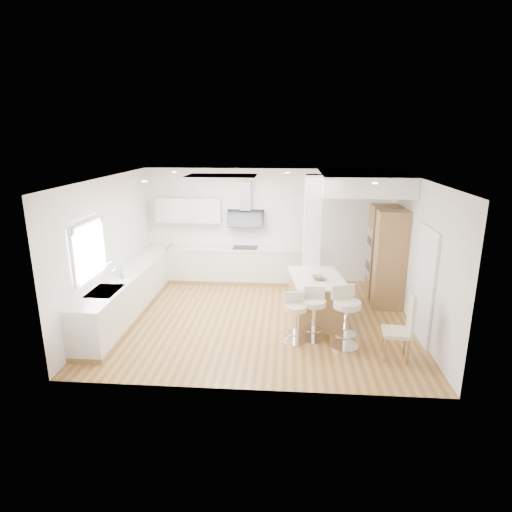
# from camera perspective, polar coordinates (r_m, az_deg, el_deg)

# --- Properties ---
(ground) EXTENTS (6.00, 6.00, 0.00)m
(ground) POSITION_cam_1_polar(r_m,az_deg,el_deg) (8.72, 0.43, -8.37)
(ground) COLOR #AC7A3F
(ground) RESTS_ON ground
(ceiling) EXTENTS (6.00, 5.00, 0.02)m
(ceiling) POSITION_cam_1_polar(r_m,az_deg,el_deg) (8.72, 0.43, -8.37)
(ceiling) COLOR white
(ceiling) RESTS_ON ground
(wall_back) EXTENTS (6.00, 0.04, 2.80)m
(wall_back) POSITION_cam_1_polar(r_m,az_deg,el_deg) (10.67, 1.38, 4.08)
(wall_back) COLOR white
(wall_back) RESTS_ON ground
(wall_left) EXTENTS (0.04, 5.00, 2.80)m
(wall_left) POSITION_cam_1_polar(r_m,az_deg,el_deg) (8.96, -19.08, 0.90)
(wall_left) COLOR white
(wall_left) RESTS_ON ground
(wall_right) EXTENTS (0.04, 5.00, 2.80)m
(wall_right) POSITION_cam_1_polar(r_m,az_deg,el_deg) (8.58, 20.86, 0.10)
(wall_right) COLOR white
(wall_right) RESTS_ON ground
(skylight) EXTENTS (4.10, 2.10, 0.06)m
(skylight) POSITION_cam_1_polar(r_m,az_deg,el_deg) (8.67, -4.56, 10.47)
(skylight) COLOR white
(skylight) RESTS_ON ground
(window_left) EXTENTS (0.06, 1.28, 1.07)m
(window_left) POSITION_cam_1_polar(r_m,az_deg,el_deg) (8.08, -21.44, 1.27)
(window_left) COLOR white
(window_left) RESTS_ON ground
(doorway_right) EXTENTS (0.05, 1.00, 2.10)m
(doorway_right) POSITION_cam_1_polar(r_m,az_deg,el_deg) (8.14, 21.55, -3.75)
(doorway_right) COLOR #433C34
(doorway_right) RESTS_ON ground
(counter_left) EXTENTS (0.63, 4.50, 1.35)m
(counter_left) POSITION_cam_1_polar(r_m,az_deg,el_deg) (9.32, -16.31, -4.36)
(counter_left) COLOR #9E7543
(counter_left) RESTS_ON ground
(counter_back) EXTENTS (3.62, 0.63, 2.50)m
(counter_back) POSITION_cam_1_polar(r_m,az_deg,el_deg) (10.66, -3.64, 0.13)
(counter_back) COLOR #9E7543
(counter_back) RESTS_ON ground
(pillar) EXTENTS (0.35, 0.35, 2.80)m
(pillar) POSITION_cam_1_polar(r_m,az_deg,el_deg) (9.16, 7.44, 1.97)
(pillar) COLOR white
(pillar) RESTS_ON ground
(soffit) EXTENTS (1.78, 2.20, 0.40)m
(soffit) POSITION_cam_1_polar(r_m,az_deg,el_deg) (9.51, 13.98, 9.50)
(soffit) COLOR white
(soffit) RESTS_ON ground
(oven_column) EXTENTS (0.63, 1.21, 2.10)m
(oven_column) POSITION_cam_1_polar(r_m,az_deg,el_deg) (9.74, 16.88, 0.11)
(oven_column) COLOR #9E7543
(oven_column) RESTS_ON ground
(peninsula) EXTENTS (1.18, 1.61, 0.98)m
(peninsula) POSITION_cam_1_polar(r_m,az_deg,el_deg) (8.59, 8.03, -5.60)
(peninsula) COLOR #9E7543
(peninsula) RESTS_ON ground
(bar_stool_a) EXTENTS (0.46, 0.46, 0.91)m
(bar_stool_a) POSITION_cam_1_polar(r_m,az_deg,el_deg) (7.63, 5.30, -7.92)
(bar_stool_a) COLOR silver
(bar_stool_a) RESTS_ON ground
(bar_stool_b) EXTENTS (0.45, 0.45, 0.97)m
(bar_stool_b) POSITION_cam_1_polar(r_m,az_deg,el_deg) (7.75, 7.73, -7.32)
(bar_stool_b) COLOR silver
(bar_stool_b) RESTS_ON ground
(bar_stool_c) EXTENTS (0.62, 0.62, 1.09)m
(bar_stool_c) POSITION_cam_1_polar(r_m,az_deg,el_deg) (7.56, 11.89, -7.59)
(bar_stool_c) COLOR silver
(bar_stool_c) RESTS_ON ground
(dining_chair) EXTENTS (0.48, 0.48, 1.15)m
(dining_chair) POSITION_cam_1_polar(r_m,az_deg,el_deg) (7.42, 19.11, -8.63)
(dining_chair) COLOR beige
(dining_chair) RESTS_ON ground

